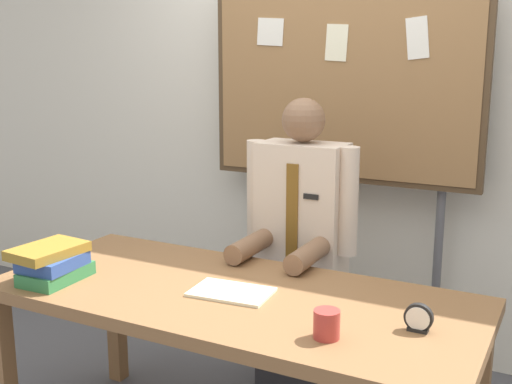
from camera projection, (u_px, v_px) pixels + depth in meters
name	position (u px, v px, depth m)	size (l,w,h in m)	color
back_wall	(354.00, 107.00, 3.46)	(6.40, 0.08, 2.70)	silver
desk	(232.00, 312.00, 2.44)	(1.87, 0.82, 0.75)	brown
person	(300.00, 262.00, 3.00)	(0.55, 0.56, 1.44)	#2D2D33
bulletin_board	(342.00, 87.00, 3.26)	(1.45, 0.09, 2.01)	#4C3823
book_stack	(53.00, 263.00, 2.52)	(0.22, 0.30, 0.14)	#337F47
open_notebook	(231.00, 292.00, 2.40)	(0.30, 0.19, 0.01)	#F4EFCC
desk_clock	(418.00, 319.00, 2.06)	(0.09, 0.04, 0.09)	black
coffee_mug	(327.00, 324.00, 2.01)	(0.09, 0.09, 0.09)	#B23833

